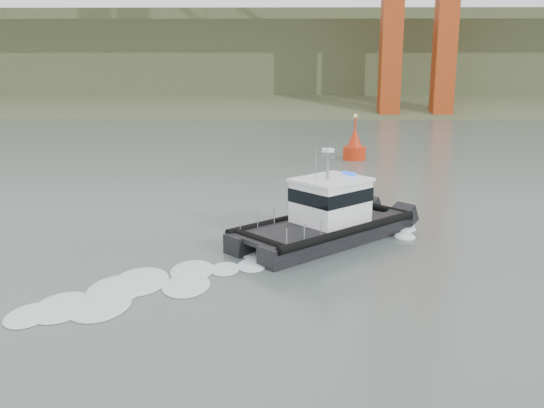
{
  "coord_description": "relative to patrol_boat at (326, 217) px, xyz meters",
  "views": [
    {
      "loc": [
        1.75,
        -18.16,
        9.06
      ],
      "look_at": [
        1.33,
        9.01,
        2.4
      ],
      "focal_mm": 40.0,
      "sensor_mm": 36.0,
      "label": 1
    }
  ],
  "objects": [
    {
      "name": "nav_buoy",
      "position": [
        4.31,
        24.63,
        -0.08
      ],
      "size": [
        2.06,
        2.06,
        4.3
      ],
      "color": "red",
      "rests_on": "ground"
    },
    {
      "name": "patrol_boat",
      "position": [
        0.0,
        0.0,
        0.0
      ],
      "size": [
        9.77,
        9.36,
        4.82
      ],
      "rotation": [
        0.0,
        0.0,
        -0.83
      ],
      "color": "black",
      "rests_on": "ground"
    },
    {
      "name": "ground",
      "position": [
        -4.01,
        -11.19,
        -1.21
      ],
      "size": [
        400.0,
        400.0,
        0.0
      ],
      "primitive_type": "plane",
      "color": "#475450",
      "rests_on": "ground"
    },
    {
      "name": "headlands",
      "position": [
        -4.01,
        114.31,
        5.84
      ],
      "size": [
        500.0,
        105.36,
        27.12
      ],
      "color": "#3B4A2A",
      "rests_on": "ground"
    }
  ]
}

